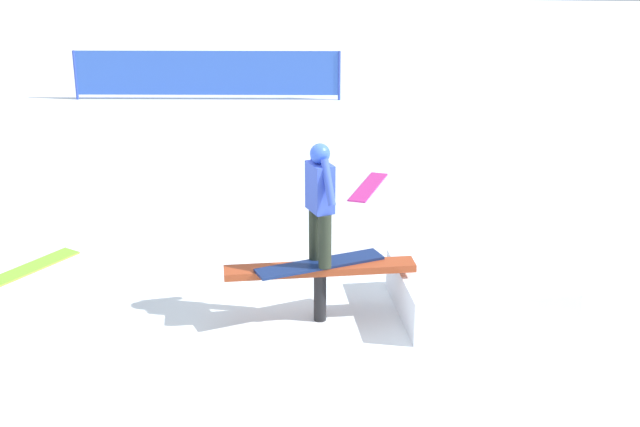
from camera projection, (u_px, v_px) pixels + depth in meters
ground_plane at (320, 319)px, 9.90m from camera, size 60.00×60.00×0.00m
rail_feature at (320, 274)px, 9.71m from camera, size 2.10×0.70×0.66m
snow_kicker_ramp at (478, 291)px, 10.02m from camera, size 2.07×1.83×0.50m
main_rider_on_rail at (320, 207)px, 9.44m from camera, size 1.40×0.93×1.37m
loose_snowboard_magenta at (369, 187)px, 14.21m from camera, size 0.60×1.50×0.02m
loose_snowboard_lime at (25, 270)px, 11.14m from camera, size 0.99×1.49×0.02m
safety_fence at (207, 73)px, 19.86m from camera, size 5.95×0.47×1.10m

